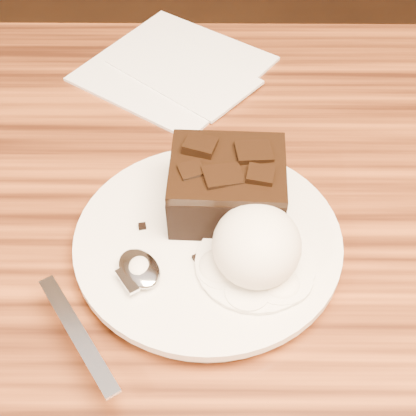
{
  "coord_description": "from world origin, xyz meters",
  "views": [
    {
      "loc": [
        -0.09,
        -0.25,
        1.15
      ],
      "look_at": [
        -0.09,
        0.07,
        0.79
      ],
      "focal_mm": 55.09,
      "sensor_mm": 36.0,
      "label": 1
    }
  ],
  "objects_px": {
    "brownie": "(227,189)",
    "spoon": "(139,270)",
    "plate": "(208,244)",
    "ice_cream_scoop": "(257,245)",
    "napkin": "(174,67)"
  },
  "relations": [
    {
      "from": "brownie",
      "to": "spoon",
      "type": "xyz_separation_m",
      "value": [
        -0.07,
        -0.07,
        -0.02
      ]
    },
    {
      "from": "plate",
      "to": "spoon",
      "type": "height_order",
      "value": "spoon"
    },
    {
      "from": "brownie",
      "to": "ice_cream_scoop",
      "type": "bearing_deg",
      "value": -71.09
    },
    {
      "from": "plate",
      "to": "spoon",
      "type": "relative_size",
      "value": 1.3
    },
    {
      "from": "ice_cream_scoop",
      "to": "spoon",
      "type": "distance_m",
      "value": 0.09
    },
    {
      "from": "ice_cream_scoop",
      "to": "plate",
      "type": "bearing_deg",
      "value": 142.78
    },
    {
      "from": "brownie",
      "to": "napkin",
      "type": "bearing_deg",
      "value": 103.97
    },
    {
      "from": "plate",
      "to": "spoon",
      "type": "bearing_deg",
      "value": -144.7
    },
    {
      "from": "spoon",
      "to": "brownie",
      "type": "bearing_deg",
      "value": 13.06
    },
    {
      "from": "plate",
      "to": "napkin",
      "type": "distance_m",
      "value": 0.25
    },
    {
      "from": "napkin",
      "to": "plate",
      "type": "bearing_deg",
      "value": -81.23
    },
    {
      "from": "brownie",
      "to": "napkin",
      "type": "xyz_separation_m",
      "value": [
        -0.05,
        0.21,
        -0.03
      ]
    },
    {
      "from": "brownie",
      "to": "plate",
      "type": "bearing_deg",
      "value": -114.4
    },
    {
      "from": "spoon",
      "to": "napkin",
      "type": "xyz_separation_m",
      "value": [
        0.01,
        0.28,
        -0.02
      ]
    },
    {
      "from": "brownie",
      "to": "spoon",
      "type": "height_order",
      "value": "brownie"
    }
  ]
}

